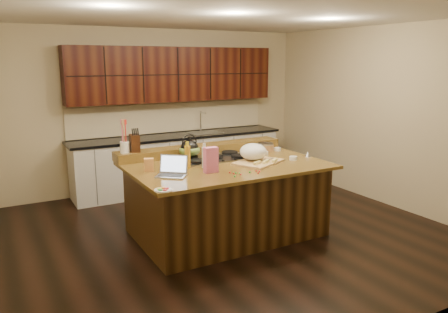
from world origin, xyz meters
TOP-DOWN VIEW (x-y plane):
  - room at (0.00, 0.00)m, footprint 5.52×5.02m
  - island at (0.00, 0.00)m, footprint 2.40×1.60m
  - back_ledge at (0.00, 0.70)m, footprint 2.40×0.30m
  - cooktop at (0.00, 0.30)m, footprint 0.92×0.52m
  - back_counter at (0.30, 2.23)m, footprint 3.70×0.66m
  - kettle at (-0.30, 0.43)m, footprint 0.31×0.31m
  - green_bowl at (-0.30, 0.43)m, footprint 0.34×0.34m
  - laptop at (-0.81, -0.21)m, footprint 0.41×0.40m
  - oil_bottle at (-0.52, 0.01)m, footprint 0.08×0.08m
  - vinegar_bottle at (-0.33, -0.07)m, footprint 0.08×0.08m
  - wooden_tray at (0.35, -0.11)m, footprint 0.72×0.64m
  - ramekin_a at (0.87, -0.24)m, footprint 0.11×0.11m
  - ramekin_b at (0.72, 0.20)m, footprint 0.12×0.12m
  - ramekin_c at (1.03, 0.34)m, footprint 0.12×0.12m
  - strainer_bowl at (0.89, 0.43)m, footprint 0.29×0.29m
  - kitchen_timer at (1.16, -0.17)m, footprint 0.09×0.09m
  - pink_bag at (-0.37, -0.30)m, footprint 0.16×0.09m
  - candy_plate at (-1.11, -0.71)m, footprint 0.22×0.22m
  - package_box at (-0.97, 0.09)m, footprint 0.13×0.11m
  - utensil_crock at (-1.07, 0.70)m, footprint 0.15×0.15m
  - knife_block at (-0.94, 0.70)m, footprint 0.13×0.19m
  - gumdrop_0 at (0.20, -0.41)m, footprint 0.02×0.02m
  - gumdrop_1 at (0.23, -0.39)m, footprint 0.02×0.02m
  - gumdrop_2 at (-0.13, -0.57)m, footprint 0.02×0.02m
  - gumdrop_3 at (-0.12, -0.53)m, footprint 0.02×0.02m
  - gumdrop_4 at (0.11, -0.53)m, footprint 0.02×0.02m
  - gumdrop_5 at (0.01, -0.54)m, footprint 0.02×0.02m
  - gumdrop_6 at (-0.20, -0.44)m, footprint 0.02×0.02m
  - gumdrop_7 at (-0.23, -0.62)m, footprint 0.02×0.02m
  - gumdrop_8 at (0.13, -0.56)m, footprint 0.02×0.02m
  - gumdrop_9 at (-0.15, -0.49)m, footprint 0.02×0.02m
  - gumdrop_10 at (-0.18, -0.49)m, footprint 0.02×0.02m
  - gumdrop_11 at (-0.16, -0.46)m, footprint 0.02×0.02m
  - gumdrop_12 at (0.08, -0.61)m, footprint 0.02×0.02m

SIDE VIEW (x-z plane):
  - island at x=0.00m, z-range 0.00..0.92m
  - candy_plate at x=-1.11m, z-range 0.92..0.93m
  - gumdrop_0 at x=0.20m, z-range 0.92..0.94m
  - gumdrop_1 at x=0.23m, z-range 0.92..0.94m
  - gumdrop_2 at x=-0.13m, z-range 0.92..0.94m
  - gumdrop_3 at x=-0.12m, z-range 0.92..0.94m
  - gumdrop_4 at x=0.11m, z-range 0.92..0.94m
  - gumdrop_5 at x=0.01m, z-range 0.92..0.94m
  - gumdrop_6 at x=-0.20m, z-range 0.92..0.94m
  - gumdrop_7 at x=-0.23m, z-range 0.92..0.94m
  - gumdrop_8 at x=0.13m, z-range 0.92..0.94m
  - gumdrop_9 at x=-0.15m, z-range 0.92..0.94m
  - gumdrop_10 at x=-0.18m, z-range 0.92..0.94m
  - gumdrop_11 at x=-0.16m, z-range 0.92..0.94m
  - gumdrop_12 at x=0.08m, z-range 0.92..0.94m
  - cooktop at x=0.00m, z-range 0.91..0.96m
  - ramekin_a at x=0.87m, z-range 0.92..0.96m
  - ramekin_b at x=0.72m, z-range 0.92..0.96m
  - ramekin_c at x=1.03m, z-range 0.92..0.96m
  - kitchen_timer at x=1.16m, z-range 0.92..0.99m
  - strainer_bowl at x=0.89m, z-range 0.92..1.01m
  - laptop at x=-0.81m, z-range 0.87..1.09m
  - back_ledge at x=0.00m, z-range 0.92..1.04m
  - back_counter at x=0.30m, z-range -0.22..2.18m
  - package_box at x=-0.97m, z-range 0.92..1.07m
  - wooden_tray at x=0.35m, z-range 0.91..1.15m
  - green_bowl at x=-0.30m, z-range 0.97..1.12m
  - vinegar_bottle at x=-0.33m, z-range 0.92..1.17m
  - oil_bottle at x=-0.52m, z-range 0.92..1.19m
  - pink_bag at x=-0.37m, z-range 0.92..1.21m
  - kettle at x=-0.30m, z-range 0.97..1.18m
  - utensil_crock at x=-1.07m, z-range 1.04..1.18m
  - knife_block at x=-0.94m, z-range 1.04..1.26m
  - room at x=0.00m, z-range -0.01..2.71m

